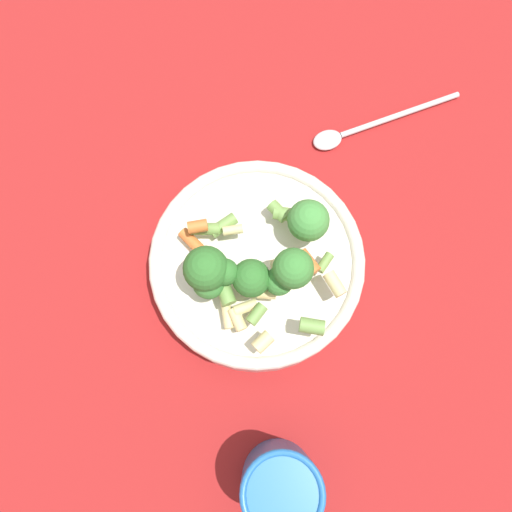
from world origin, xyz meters
TOP-DOWN VIEW (x-y plane):
  - ground_plane at (0.00, 0.00)m, footprint 3.00×3.00m
  - bowl at (0.00, 0.00)m, footprint 0.23×0.23m
  - pasta_salad at (-0.00, -0.01)m, footprint 0.17×0.16m
  - cup at (0.02, -0.22)m, footprint 0.07×0.07m
  - spoon at (0.13, 0.18)m, footprint 0.19×0.09m

SIDE VIEW (x-z plane):
  - ground_plane at x=0.00m, z-range 0.00..0.00m
  - spoon at x=0.13m, z-range 0.00..0.01m
  - bowl at x=0.00m, z-range 0.00..0.05m
  - cup at x=0.02m, z-range 0.00..0.11m
  - pasta_salad at x=0.00m, z-range 0.05..0.12m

